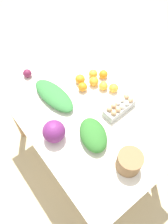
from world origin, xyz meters
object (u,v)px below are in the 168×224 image
Objects in this scene: paper_bag at (129,162)px; orange_5 at (93,74)px; cabbage_purple at (54,131)px; beet_root at (27,73)px; orange_0 at (94,82)px; orange_2 at (103,86)px; orange_1 at (114,88)px; orange_6 at (103,74)px; orange_3 at (83,87)px; orange_4 at (80,79)px; greens_bunch_scallion at (54,95)px; greens_bunch_beet_tops at (93,135)px; egg_carton at (120,107)px.

paper_bag is 2.16× the size of orange_5.
cabbage_purple is 2.19× the size of beet_root.
orange_0 is 0.08m from orange_2.
orange_1 is 0.15m from orange_6.
cabbage_purple is 0.44m from orange_3.
orange_0 reaches higher than orange_2.
orange_2 is 0.89× the size of orange_4.
orange_0 is 0.10m from orange_3.
orange_6 is (0.00, -0.21, -0.00)m from orange_3.
cabbage_purple is 0.63m from orange_6.
greens_bunch_scallion is 5.52× the size of orange_3.
orange_0 is 0.08m from orange_5.
paper_bag is at bearing 158.37° from orange_0.
orange_5 is at bearing -90.96° from greens_bunch_scallion.
orange_2 is (0.55, -0.28, -0.03)m from paper_bag.
greens_bunch_scallion is at bearing -172.27° from beet_root.
cabbage_purple is 0.56m from orange_1.
orange_0 is (-0.07, -0.31, 0.00)m from greens_bunch_scallion.
greens_bunch_scallion is 0.42m from orange_6.
cabbage_purple is 2.02× the size of orange_0.
cabbage_purple is 0.99× the size of paper_bag.
orange_3 is 0.93× the size of orange_4.
cabbage_purple reaches higher than orange_0.
orange_4 is (0.22, 0.14, 0.00)m from orange_1.
cabbage_purple is at bearing 167.46° from beet_root.
orange_6 reaches higher than orange_2.
beet_root is 0.96× the size of orange_3.
orange_2 is 0.12m from orange_6.
paper_bag reaches higher than orange_2.
greens_bunch_scallion is 5.76× the size of beet_root.
cabbage_purple is at bearing 123.95° from orange_4.
paper_bag reaches higher than orange_1.
orange_3 is 1.01× the size of orange_5.
orange_3 is at bearing 157.25° from orange_4.
greens_bunch_beet_tops is 3.71× the size of orange_5.
orange_5 reaches higher than beet_root.
orange_5 is (0.14, -0.02, 0.00)m from orange_2.
orange_3 is at bearing -13.21° from paper_bag.
orange_1 is at bearing 57.41° from egg_carton.
orange_5 is at bearing -7.14° from orange_2.
paper_bag is 2.18× the size of orange_6.
beet_root is (0.58, -0.13, -0.04)m from cabbage_purple.
beet_root is 0.98× the size of orange_6.
greens_bunch_scallion is at bearing 76.57° from orange_0.
orange_5 is (0.21, 0.03, -0.00)m from orange_1.
egg_carton is 3.41× the size of orange_0.
orange_6 is (0.64, -0.35, -0.03)m from paper_bag.
paper_bag reaches higher than orange_5.
orange_5 is at bearing -96.86° from orange_4.
greens_bunch_beet_tops is at bearing 151.73° from orange_3.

